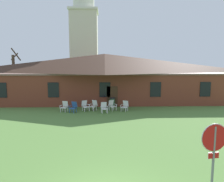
{
  "coord_description": "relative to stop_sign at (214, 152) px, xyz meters",
  "views": [
    {
      "loc": [
        -0.06,
        -6.09,
        4.46
      ],
      "look_at": [
        0.49,
        9.2,
        2.44
      ],
      "focal_mm": 34.66,
      "sensor_mm": 36.0,
      "label": 1
    }
  ],
  "objects": [
    {
      "name": "lawn_chair_under_eave",
      "position": [
        -1.15,
        13.91,
        -1.49
      ],
      "size": [
        0.82,
        0.86,
        0.96
      ],
      "color": "white",
      "rests_on": "ground"
    },
    {
      "name": "stop_sign",
      "position": [
        0.0,
        0.0,
        0.0
      ],
      "size": [
        0.8,
        0.17,
        2.8
      ],
      "color": "slate",
      "rests_on": "ground"
    },
    {
      "name": "lawn_chair_near_door",
      "position": [
        -5.84,
        13.58,
        -1.49
      ],
      "size": [
        0.79,
        0.83,
        0.96
      ],
      "color": "#2D5693",
      "rests_on": "ground"
    },
    {
      "name": "trash_bin",
      "position": [
        -2.26,
        15.59,
        -1.49
      ],
      "size": [
        0.56,
        0.56,
        0.98
      ],
      "color": "#335638",
      "rests_on": "ground"
    },
    {
      "name": "lawn_chair_right_end",
      "position": [
        -3.07,
        13.24,
        -1.49
      ],
      "size": [
        0.71,
        0.75,
        0.96
      ],
      "color": "white",
      "rests_on": "ground"
    },
    {
      "name": "lawn_chair_by_porch",
      "position": [
        -6.71,
        13.88,
        -1.49
      ],
      "size": [
        0.74,
        0.79,
        0.96
      ],
      "color": "silver",
      "rests_on": "ground"
    },
    {
      "name": "brick_building",
      "position": [
        -2.99,
        20.89,
        0.82
      ],
      "size": [
        26.66,
        10.4,
        5.52
      ],
      "color": "brown",
      "rests_on": "ground"
    },
    {
      "name": "lawn_chair_left_end",
      "position": [
        -4.84,
        14.17,
        -1.49
      ],
      "size": [
        0.83,
        0.86,
        0.96
      ],
      "color": "white",
      "rests_on": "ground"
    },
    {
      "name": "dome_tower",
      "position": [
        -6.68,
        35.05,
        6.98
      ],
      "size": [
        5.18,
        5.18,
        19.58
      ],
      "color": "beige",
      "rests_on": "ground"
    },
    {
      "name": "bare_tree_beside_building",
      "position": [
        -15.11,
        23.66,
        1.05
      ],
      "size": [
        2.23,
        1.83,
        6.34
      ],
      "color": "brown",
      "rests_on": "ground"
    },
    {
      "name": "lawn_chair_far_side",
      "position": [
        -2.33,
        14.22,
        -1.49
      ],
      "size": [
        0.84,
        0.87,
        0.96
      ],
      "color": "silver",
      "rests_on": "ground"
    },
    {
      "name": "lawn_chair_middle",
      "position": [
        -4.06,
        14.3,
        -1.49
      ],
      "size": [
        0.84,
        0.87,
        0.96
      ],
      "color": "silver",
      "rests_on": "ground"
    }
  ]
}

